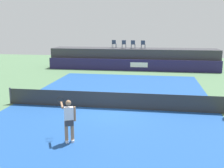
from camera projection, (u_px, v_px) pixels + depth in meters
name	position (u px, v px, depth m)	size (l,w,h in m)	color
ground_plane	(118.00, 95.00, 18.66)	(48.00, 48.00, 0.00)	#4C704C
court_inner	(111.00, 108.00, 15.76)	(12.00, 22.00, 0.00)	#1C478C
sponsor_wall	(132.00, 65.00, 28.67)	(18.00, 0.22, 1.20)	#231E4C
spectator_platform	(133.00, 58.00, 30.31)	(18.00, 2.80, 2.20)	#38383D
spectator_chair_far_left	(114.00, 44.00, 30.35)	(0.48, 0.48, 0.89)	#2D3D56
spectator_chair_left	(124.00, 44.00, 29.93)	(0.46, 0.46, 0.89)	#2D3D56
spectator_chair_center	(133.00, 44.00, 29.72)	(0.46, 0.46, 0.89)	#2D3D56
spectator_chair_right	(143.00, 44.00, 29.50)	(0.47, 0.47, 0.89)	#2D3D56
tennis_net	(111.00, 100.00, 15.66)	(12.40, 0.02, 0.95)	#2D2D2D
net_post_near	(10.00, 96.00, 16.61)	(0.10, 0.10, 1.00)	#4C4C51
tennis_player	(69.00, 119.00, 11.05)	(1.03, 1.06, 1.77)	white
tennis_ball	(78.00, 97.00, 18.24)	(0.07, 0.07, 0.07)	#D8EA33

